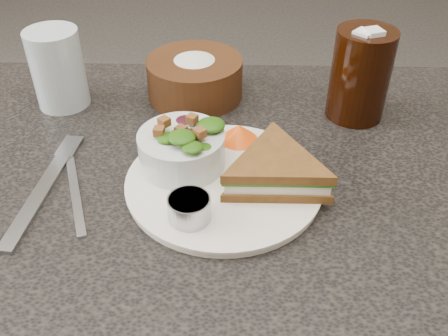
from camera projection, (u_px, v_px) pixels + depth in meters
name	position (u px, v px, depth m)	size (l,w,h in m)	color
dinner_plate	(224.00, 183.00, 0.65)	(0.25, 0.25, 0.01)	silver
sandwich	(276.00, 170.00, 0.63)	(0.16, 0.16, 0.04)	brown
salad_bowl	(182.00, 144.00, 0.66)	(0.12, 0.12, 0.07)	silver
dressing_ramekin	(189.00, 209.00, 0.58)	(0.05, 0.05, 0.03)	#A2A4AB
orange_wedge	(239.00, 133.00, 0.71)	(0.06, 0.06, 0.03)	#FF550D
fork	(41.00, 193.00, 0.64)	(0.02, 0.21, 0.01)	#A3A6AB
knife	(75.00, 192.00, 0.65)	(0.01, 0.17, 0.00)	#B1B3B9
bread_basket	(195.00, 71.00, 0.82)	(0.16, 0.16, 0.09)	#502C15
cola_glass	(361.00, 71.00, 0.75)	(0.09, 0.09, 0.15)	black
water_glass	(58.00, 69.00, 0.79)	(0.08, 0.08, 0.13)	#ABBBC5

